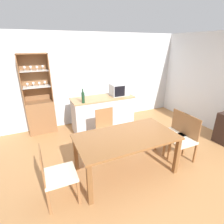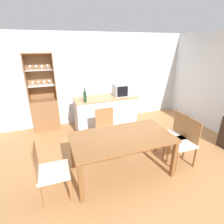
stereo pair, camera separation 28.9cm
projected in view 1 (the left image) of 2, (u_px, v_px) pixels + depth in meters
The scene contains 11 objects.
ground_plane at pixel (148, 166), 3.43m from camera, with size 18.00×18.00×0.00m, color #B27A47.
wall_back at pixel (99, 79), 5.19m from camera, with size 6.80×0.06×2.55m.
kitchen_counter at pixel (103, 113), 4.80m from camera, with size 1.66×0.63×0.92m.
display_cabinet at pixel (41, 111), 4.59m from camera, with size 0.69×0.37×2.04m.
dining_table at pixel (126, 140), 3.07m from camera, with size 1.76×0.96×0.75m.
dining_chair_side_left_near at pixel (57, 175), 2.55m from camera, with size 0.46×0.46×0.92m.
dining_chair_head_far at pixel (108, 130), 3.84m from camera, with size 0.47×0.47×0.92m.
dining_chair_side_right_near at pixel (183, 139), 3.50m from camera, with size 0.46×0.46×0.92m.
dining_chair_side_right_far at pixel (173, 133), 3.74m from camera, with size 0.47×0.47×0.92m.
microwave at pixel (119, 90), 4.75m from camera, with size 0.47×0.35×0.31m.
wine_bottle at pixel (83, 97), 4.14m from camera, with size 0.07×0.07×0.35m.
Camera 1 is at (-1.81, -2.25, 2.25)m, focal length 28.00 mm.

